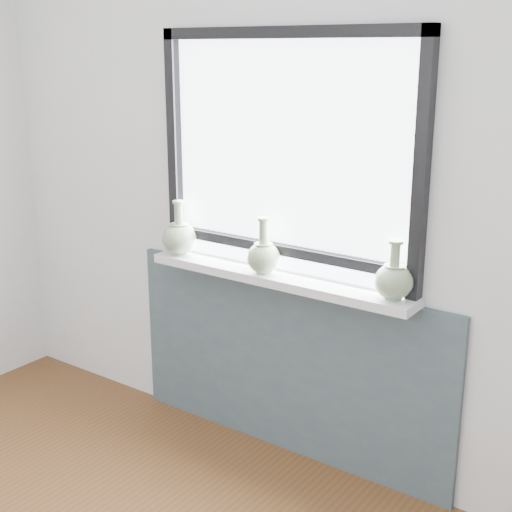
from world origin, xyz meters
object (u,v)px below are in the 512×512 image
Objects in this scene: windowsill at (277,278)px; vase_b at (263,256)px; vase_c at (394,280)px; vase_a at (179,237)px.

vase_b is (-0.06, -0.02, 0.10)m from windowsill.
vase_c reaches higher than windowsill.
vase_a is 1.12m from vase_c.
vase_b is at bearing -158.15° from windowsill.
windowsill is 5.46× the size of vase_c.
windowsill is 5.00× the size of vase_a.
windowsill is 0.57m from vase_c.
vase_a reaches higher than windowsill.
vase_b is 0.62m from vase_c.
windowsill is 0.57m from vase_a.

